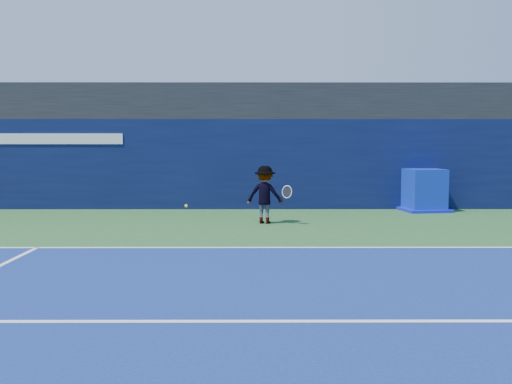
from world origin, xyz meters
TOP-DOWN VIEW (x-y plane):
  - ground at (0.00, 0.00)m, footprint 80.00×80.00m
  - baseline at (0.00, 3.00)m, footprint 24.00×0.10m
  - service_line at (0.00, -2.00)m, footprint 24.00×0.10m
  - stadium_band at (0.00, 11.50)m, footprint 36.00×3.00m
  - back_wall_assembly at (-0.00, 10.50)m, footprint 36.00×1.03m
  - equipment_cart at (5.15, 9.57)m, footprint 1.62×1.62m
  - tennis_player at (-0.10, 6.71)m, footprint 1.31×0.84m
  - tennis_ball at (-2.01, 4.48)m, footprint 0.07×0.07m

SIDE VIEW (x-z plane):
  - ground at x=0.00m, z-range 0.00..0.00m
  - baseline at x=0.00m, z-range 0.01..0.01m
  - service_line at x=0.00m, z-range 0.01..0.01m
  - equipment_cart at x=5.15m, z-range -0.06..1.31m
  - tennis_ball at x=-2.01m, z-range 0.70..0.77m
  - tennis_player at x=-0.10m, z-range 0.00..1.59m
  - back_wall_assembly at x=0.00m, z-range 0.00..3.00m
  - stadium_band at x=0.00m, z-range 3.00..4.20m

